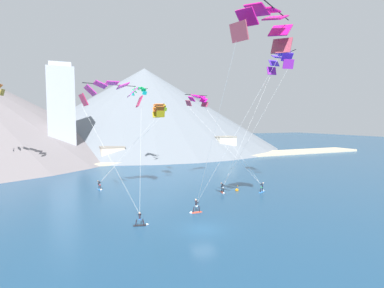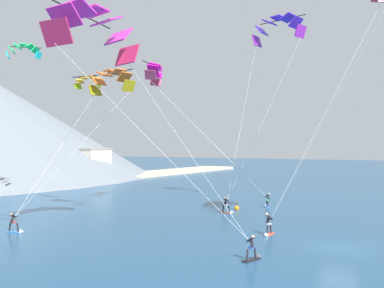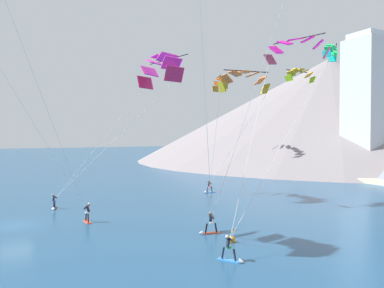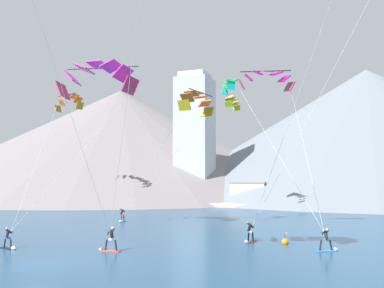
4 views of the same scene
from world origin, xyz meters
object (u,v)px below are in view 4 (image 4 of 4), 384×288
at_px(parafoil_kite_far_right, 267,79).
at_px(parafoil_kite_distant_mid_solo, 229,85).
at_px(parafoil_kite_far_left, 196,101).
at_px(kitesurfer_near_trail, 9,243).
at_px(parafoil_kite_near_trail, 97,75).
at_px(parafoil_kite_distant_high_outer, 69,101).
at_px(kitesurfer_far_right, 329,244).
at_px(parafoil_kite_distant_low_drift, 232,101).
at_px(kitesurfer_near_lead, 109,243).
at_px(race_marker_buoy, 285,242).
at_px(kitesurfer_mid_center, 249,236).
at_px(kitesurfer_far_left, 122,218).

relative_size(parafoil_kite_far_right, parafoil_kite_distant_mid_solo, 3.98).
height_order(parafoil_kite_far_left, parafoil_kite_far_right, parafoil_kite_far_right).
xyz_separation_m(kitesurfer_near_trail, parafoil_kite_near_trail, (-1.03, 12.37, 15.47)).
bearing_deg(parafoil_kite_distant_high_outer, kitesurfer_far_right, -30.85).
bearing_deg(kitesurfer_far_right, parafoil_kite_far_left, 142.61).
bearing_deg(parafoil_kite_distant_high_outer, kitesurfer_near_trail, -58.44).
bearing_deg(kitesurfer_far_right, parafoil_kite_distant_low_drift, 125.48).
height_order(kitesurfer_near_trail, parafoil_kite_distant_high_outer, parafoil_kite_distant_high_outer).
xyz_separation_m(kitesurfer_near_lead, race_marker_buoy, (11.25, 7.94, -0.41)).
distance_m(kitesurfer_far_right, parafoil_kite_distant_high_outer, 52.13).
height_order(parafoil_kite_near_trail, parafoil_kite_far_left, parafoil_kite_near_trail).
height_order(parafoil_kite_distant_high_outer, parafoil_kite_distant_mid_solo, parafoil_kite_distant_high_outer).
bearing_deg(parafoil_kite_far_left, parafoil_kite_near_trail, -145.08).
xyz_separation_m(kitesurfer_mid_center, parafoil_kite_distant_low_drift, (-5.53, 14.61, 13.87)).
bearing_deg(kitesurfer_near_lead, parafoil_kite_distant_mid_solo, 89.40).
relative_size(parafoil_kite_distant_high_outer, race_marker_buoy, 5.85).
bearing_deg(kitesurfer_near_trail, race_marker_buoy, 27.81).
distance_m(kitesurfer_far_left, parafoil_kite_far_right, 23.32).
relative_size(kitesurfer_near_trail, parafoil_kite_distant_mid_solo, 0.47).
distance_m(parafoil_kite_far_left, parafoil_kite_distant_low_drift, 6.22).
distance_m(parafoil_kite_far_right, race_marker_buoy, 17.99).
xyz_separation_m(kitesurfer_far_left, parafoil_kite_distant_high_outer, (-17.91, 12.93, 17.43)).
relative_size(kitesurfer_far_right, parafoil_kite_distant_low_drift, 0.46).
distance_m(kitesurfer_near_trail, parafoil_kite_distant_mid_solo, 37.11).
relative_size(kitesurfer_mid_center, parafoil_kite_distant_high_outer, 0.30).
relative_size(parafoil_kite_far_left, parafoil_kite_distant_low_drift, 3.48).
bearing_deg(kitesurfer_near_lead, parafoil_kite_far_right, 63.91).
distance_m(parafoil_kite_near_trail, parafoil_kite_distant_mid_solo, 21.31).
relative_size(kitesurfer_far_left, kitesurfer_far_right, 1.02).
height_order(parafoil_kite_far_left, parafoil_kite_distant_high_outer, parafoil_kite_distant_high_outer).
height_order(kitesurfer_mid_center, parafoil_kite_far_right, parafoil_kite_far_right).
xyz_separation_m(kitesurfer_far_right, parafoil_kite_distant_high_outer, (-42.18, 25.19, 17.41)).
bearing_deg(kitesurfer_near_lead, parafoil_kite_distant_low_drift, 82.63).
relative_size(kitesurfer_near_trail, parafoil_kite_far_left, 0.13).
xyz_separation_m(kitesurfer_mid_center, race_marker_buoy, (2.84, 0.26, -0.37)).
xyz_separation_m(kitesurfer_far_right, parafoil_kite_far_left, (-14.32, 10.94, 13.16)).
distance_m(parafoil_kite_near_trail, parafoil_kite_far_left, 10.94).
bearing_deg(parafoil_kite_distant_high_outer, parafoil_kite_near_trail, -46.88).
relative_size(kitesurfer_far_right, parafoil_kite_distant_mid_solo, 0.46).
height_order(kitesurfer_far_right, parafoil_kite_near_trail, parafoil_kite_near_trail).
xyz_separation_m(kitesurfer_near_trail, parafoil_kite_distant_mid_solo, (7.67, 31.70, 17.72)).
bearing_deg(kitesurfer_far_left, kitesurfer_near_trail, -83.63).
distance_m(parafoil_kite_distant_high_outer, race_marker_buoy, 48.39).
xyz_separation_m(parafoil_kite_near_trail, parafoil_kite_far_right, (16.60, 6.29, -0.39)).
relative_size(kitesurfer_near_trail, kitesurfer_far_left, 1.00).
bearing_deg(kitesurfer_near_lead, kitesurfer_far_right, 21.13).
bearing_deg(parafoil_kite_near_trail, kitesurfer_far_left, 99.01).
height_order(kitesurfer_far_left, kitesurfer_far_right, kitesurfer_far_right).
bearing_deg(kitesurfer_near_lead, kitesurfer_near_trail, -165.69).
xyz_separation_m(parafoil_kite_near_trail, parafoil_kite_distant_low_drift, (11.27, 11.78, -1.52)).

